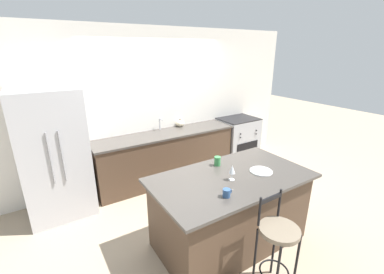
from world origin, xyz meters
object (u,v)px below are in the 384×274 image
oven_range (237,139)px  coffee_mug (227,193)px  wine_glass (232,170)px  bar_stool_near (277,240)px  refrigerator (54,154)px  dinner_plate (261,171)px  tumbler_cup (217,161)px  pumpkin_decoration (180,123)px

oven_range → coffee_mug: size_ratio=8.69×
wine_glass → coffee_mug: wine_glass is taller
bar_stool_near → wine_glass: 0.84m
oven_range → bar_stool_near: bar_stool_near is taller
refrigerator → dinner_plate: refrigerator is taller
oven_range → bar_stool_near: bearing=-125.1°
bar_stool_near → tumbler_cup: bearing=84.2°
wine_glass → dinner_plate: bearing=-4.6°
oven_range → coffee_mug: coffee_mug is taller
oven_range → tumbler_cup: bearing=-138.5°
oven_range → tumbler_cup: tumbler_cup is taller
coffee_mug → tumbler_cup: tumbler_cup is taller
oven_range → wine_glass: wine_glass is taller
refrigerator → oven_range: (3.49, 0.06, -0.45)m
wine_glass → tumbler_cup: bearing=76.1°
refrigerator → oven_range: size_ratio=1.97×
wine_glass → bar_stool_near: bearing=-91.2°
dinner_plate → coffee_mug: coffee_mug is taller
dinner_plate → pumpkin_decoration: 2.21m
refrigerator → coffee_mug: bearing=-57.4°
oven_range → wine_glass: bearing=-133.6°
bar_stool_near → coffee_mug: 0.64m
coffee_mug → pumpkin_decoration: 2.56m
dinner_plate → tumbler_cup: (-0.34, 0.43, 0.05)m
refrigerator → dinner_plate: (2.07, -1.92, -0.00)m
refrigerator → coffee_mug: refrigerator is taller
refrigerator → tumbler_cup: size_ratio=15.70×
refrigerator → wine_glass: 2.50m
coffee_mug → pumpkin_decoration: bearing=70.9°
tumbler_cup → pumpkin_decoration: bearing=75.3°
pumpkin_decoration → bar_stool_near: bearing=-101.4°
refrigerator → pumpkin_decoration: refrigerator is taller
coffee_mug → oven_range: bearing=45.8°
bar_stool_near → wine_glass: wine_glass is taller
refrigerator → dinner_plate: 2.83m
dinner_plate → coffee_mug: bearing=-163.6°
oven_range → wine_glass: (-1.86, -1.95, 0.57)m
oven_range → dinner_plate: 2.48m
dinner_plate → pumpkin_decoration: size_ratio=1.73×
oven_range → bar_stool_near: 3.25m
bar_stool_near → tumbler_cup: 1.17m
dinner_plate → oven_range: bearing=54.4°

